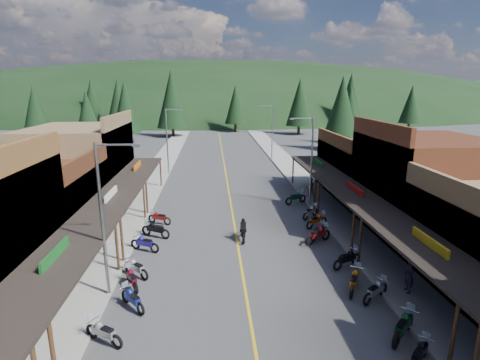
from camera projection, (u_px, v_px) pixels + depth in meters
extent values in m
plane|color=#38383A|center=(238.00, 244.00, 25.73)|extent=(220.00, 220.00, 0.00)
cube|color=gold|center=(226.00, 177.00, 45.08)|extent=(0.15, 90.00, 0.01)
cube|color=gray|center=(153.00, 177.00, 44.43)|extent=(3.40, 94.00, 0.15)
cube|color=gray|center=(297.00, 175.00, 45.69)|extent=(3.40, 94.00, 0.15)
cube|color=brown|center=(19.00, 238.00, 16.36)|extent=(0.30, 10.20, 8.20)
cube|color=black|center=(56.00, 260.00, 16.73)|extent=(3.20, 10.20, 0.18)
cylinder|color=#472D19|center=(53.00, 358.00, 12.85)|extent=(0.16, 0.16, 3.00)
cylinder|color=#472D19|center=(117.00, 248.00, 21.56)|extent=(0.16, 0.16, 3.00)
cube|color=#14591E|center=(55.00, 256.00, 16.68)|extent=(0.12, 3.00, 0.70)
cube|color=#3F2111|center=(33.00, 207.00, 25.76)|extent=(8.00, 9.00, 5.00)
cube|color=#3F2111|center=(90.00, 197.00, 25.89)|extent=(0.30, 9.00, 6.20)
cube|color=black|center=(111.00, 198.00, 26.02)|extent=(3.20, 9.00, 0.18)
cylinder|color=#472D19|center=(122.00, 240.00, 22.72)|extent=(0.16, 0.16, 3.00)
cylinder|color=#472D19|center=(144.00, 202.00, 30.26)|extent=(0.16, 0.16, 3.00)
cube|color=silver|center=(111.00, 196.00, 25.97)|extent=(0.12, 3.00, 0.70)
cube|color=brown|center=(79.00, 165.00, 34.80)|extent=(8.00, 10.20, 7.00)
cube|color=brown|center=(121.00, 158.00, 34.93)|extent=(0.30, 10.20, 8.20)
cube|color=black|center=(138.00, 169.00, 35.30)|extent=(3.20, 10.20, 0.18)
cylinder|color=#472D19|center=(147.00, 197.00, 31.42)|extent=(0.16, 0.16, 3.00)
cylinder|color=#472D19|center=(161.00, 173.00, 40.13)|extent=(0.16, 0.16, 3.00)
cube|color=#CC590C|center=(137.00, 167.00, 35.26)|extent=(0.12, 3.00, 0.70)
cylinder|color=#472D19|center=(475.00, 360.00, 12.73)|extent=(0.16, 0.16, 3.00)
cube|color=brown|center=(458.00, 245.00, 18.07)|extent=(0.30, 10.20, 6.20)
cube|color=black|center=(429.00, 248.00, 17.99)|extent=(3.20, 10.20, 0.18)
cylinder|color=#472D19|center=(453.00, 337.00, 13.89)|extent=(0.16, 0.16, 3.00)
cylinder|color=#472D19|center=(360.00, 241.00, 22.60)|extent=(0.16, 0.16, 3.00)
cube|color=gold|center=(429.00, 244.00, 17.94)|extent=(0.12, 3.00, 0.70)
cube|color=#562B19|center=(425.00, 185.00, 27.54)|extent=(8.00, 9.00, 7.00)
cube|color=#562B19|center=(375.00, 178.00, 27.11)|extent=(0.30, 9.00, 8.20)
cube|color=black|center=(355.00, 193.00, 27.27)|extent=(3.20, 9.00, 0.18)
cylinder|color=#472D19|center=(353.00, 233.00, 23.76)|extent=(0.16, 0.16, 3.00)
cylinder|color=#472D19|center=(319.00, 198.00, 31.30)|extent=(0.16, 0.16, 3.00)
cube|color=#B2140F|center=(355.00, 191.00, 27.23)|extent=(0.12, 3.00, 0.70)
cube|color=#4C2D16|center=(370.00, 170.00, 37.06)|extent=(8.00, 10.20, 5.00)
cube|color=#4C2D16|center=(333.00, 165.00, 36.64)|extent=(0.30, 10.20, 6.20)
cube|color=black|center=(318.00, 166.00, 36.56)|extent=(3.20, 10.20, 0.18)
cylinder|color=#472D19|center=(315.00, 194.00, 32.46)|extent=(0.16, 0.16, 3.00)
cylinder|color=#472D19|center=(293.00, 171.00, 41.17)|extent=(0.16, 0.16, 3.00)
cube|color=#14591E|center=(318.00, 164.00, 36.51)|extent=(0.12, 3.00, 0.70)
cylinder|color=gray|center=(102.00, 223.00, 18.44)|extent=(0.16, 0.16, 8.00)
cylinder|color=gray|center=(117.00, 145.00, 17.57)|extent=(2.00, 0.10, 0.10)
cube|color=gray|center=(136.00, 146.00, 17.64)|extent=(0.35, 0.18, 0.12)
cylinder|color=gray|center=(167.00, 142.00, 45.53)|extent=(0.16, 0.16, 8.00)
cylinder|color=gray|center=(174.00, 109.00, 44.65)|extent=(2.00, 0.10, 0.10)
cube|color=gray|center=(182.00, 110.00, 44.73)|extent=(0.35, 0.18, 0.12)
cylinder|color=gray|center=(311.00, 163.00, 33.01)|extent=(0.16, 0.16, 8.00)
cylinder|color=gray|center=(302.00, 118.00, 31.99)|extent=(2.00, 0.10, 0.10)
cube|color=gray|center=(292.00, 119.00, 31.94)|extent=(0.35, 0.18, 0.12)
cylinder|color=gray|center=(272.00, 133.00, 54.29)|extent=(0.16, 0.16, 8.00)
cylinder|color=gray|center=(266.00, 106.00, 53.27)|extent=(2.00, 0.10, 0.10)
cube|color=gray|center=(260.00, 106.00, 53.22)|extent=(0.35, 0.18, 0.12)
ellipsoid|color=black|center=(216.00, 113.00, 156.32)|extent=(310.00, 140.00, 60.00)
cylinder|color=black|center=(38.00, 131.00, 82.57)|extent=(0.60, 0.60, 2.00)
cone|color=black|center=(35.00, 106.00, 81.24)|extent=(5.04, 5.04, 9.00)
cylinder|color=black|center=(120.00, 127.00, 91.47)|extent=(0.60, 0.60, 2.00)
cone|color=black|center=(118.00, 101.00, 89.95)|extent=(5.88, 5.88, 10.50)
cylinder|color=black|center=(173.00, 132.00, 80.87)|extent=(0.60, 0.60, 2.00)
cone|color=black|center=(172.00, 99.00, 79.17)|extent=(6.72, 6.72, 12.00)
cylinder|color=black|center=(235.00, 128.00, 89.62)|extent=(0.60, 0.60, 2.00)
cone|color=black|center=(235.00, 104.00, 88.29)|extent=(5.04, 5.04, 9.00)
cylinder|color=black|center=(299.00, 130.00, 84.83)|extent=(0.60, 0.60, 2.00)
cone|color=black|center=(300.00, 102.00, 83.31)|extent=(5.88, 5.88, 10.50)
cylinder|color=black|center=(349.00, 124.00, 97.59)|extent=(0.60, 0.60, 2.00)
cone|color=black|center=(350.00, 97.00, 95.89)|extent=(6.72, 6.72, 12.00)
cylinder|color=black|center=(408.00, 127.00, 90.72)|extent=(0.60, 0.60, 2.00)
cone|color=black|center=(411.00, 104.00, 89.39)|extent=(5.04, 5.04, 9.00)
cylinder|color=black|center=(94.00, 125.00, 96.70)|extent=(0.60, 0.60, 2.00)
cone|color=black|center=(92.00, 100.00, 95.18)|extent=(5.88, 5.88, 10.50)
cylinder|color=black|center=(90.00, 145.00, 62.59)|extent=(0.60, 0.60, 2.00)
cone|color=black|center=(87.00, 115.00, 61.38)|extent=(4.48, 4.48, 8.00)
cylinder|color=black|center=(348.00, 139.00, 70.75)|extent=(0.60, 0.60, 2.00)
cone|color=black|center=(350.00, 110.00, 69.44)|extent=(4.93, 4.93, 8.80)
cylinder|color=black|center=(128.00, 137.00, 72.56)|extent=(0.60, 0.60, 2.00)
cone|color=black|center=(125.00, 107.00, 71.15)|extent=(5.38, 5.38, 9.60)
cylinder|color=black|center=(339.00, 144.00, 63.69)|extent=(0.60, 0.60, 2.00)
cone|color=black|center=(342.00, 107.00, 62.19)|extent=(5.82, 5.82, 10.40)
imported|color=#211D2C|center=(409.00, 275.00, 19.29)|extent=(0.53, 0.75, 1.92)
imported|color=brown|center=(310.00, 187.00, 36.05)|extent=(1.00, 0.66, 1.93)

